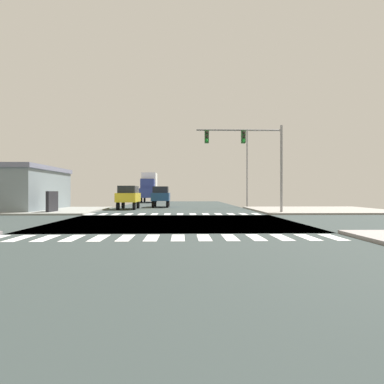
{
  "coord_description": "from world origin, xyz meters",
  "views": [
    {
      "loc": [
        0.4,
        -21.17,
        1.77
      ],
      "look_at": [
        1.28,
        10.65,
        1.73
      ],
      "focal_mm": 33.95,
      "sensor_mm": 36.0,
      "label": 1
    }
  ],
  "objects_px": {
    "box_truck_queued_1": "(149,187)",
    "suv_farside_1": "(161,195)",
    "traffic_signal_mast": "(249,148)",
    "suv_crossing_2": "(128,195)",
    "street_lamp": "(245,161)"
  },
  "relations": [
    {
      "from": "street_lamp",
      "to": "suv_farside_1",
      "type": "relative_size",
      "value": 1.95
    },
    {
      "from": "suv_farside_1",
      "to": "street_lamp",
      "type": "bearing_deg",
      "value": -179.0
    },
    {
      "from": "street_lamp",
      "to": "traffic_signal_mast",
      "type": "bearing_deg",
      "value": -98.43
    },
    {
      "from": "suv_farside_1",
      "to": "suv_crossing_2",
      "type": "bearing_deg",
      "value": 57.69
    },
    {
      "from": "suv_crossing_2",
      "to": "box_truck_queued_1",
      "type": "distance_m",
      "value": 22.81
    },
    {
      "from": "traffic_signal_mast",
      "to": "suv_crossing_2",
      "type": "height_order",
      "value": "traffic_signal_mast"
    },
    {
      "from": "suv_crossing_2",
      "to": "suv_farside_1",
      "type": "bearing_deg",
      "value": -122.31
    },
    {
      "from": "suv_crossing_2",
      "to": "traffic_signal_mast",
      "type": "bearing_deg",
      "value": 143.91
    },
    {
      "from": "traffic_signal_mast",
      "to": "box_truck_queued_1",
      "type": "height_order",
      "value": "traffic_signal_mast"
    },
    {
      "from": "box_truck_queued_1",
      "to": "suv_farside_1",
      "type": "bearing_deg",
      "value": 99.45
    },
    {
      "from": "box_truck_queued_1",
      "to": "suv_crossing_2",
      "type": "bearing_deg",
      "value": 90.0
    },
    {
      "from": "street_lamp",
      "to": "suv_farside_1",
      "type": "distance_m",
      "value": 10.44
    },
    {
      "from": "street_lamp",
      "to": "box_truck_queued_1",
      "type": "height_order",
      "value": "street_lamp"
    },
    {
      "from": "traffic_signal_mast",
      "to": "box_truck_queued_1",
      "type": "xyz_separation_m",
      "value": [
        -10.79,
        30.64,
        -2.68
      ]
    },
    {
      "from": "street_lamp",
      "to": "suv_farside_1",
      "type": "bearing_deg",
      "value": -179.0
    }
  ]
}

